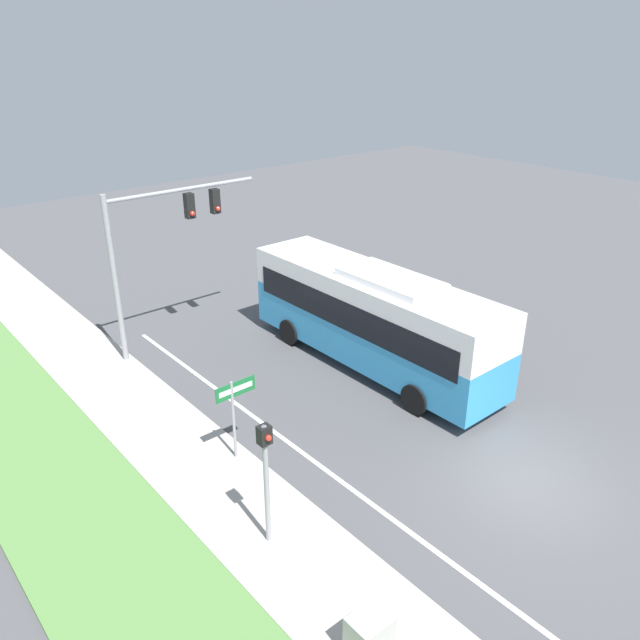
{
  "coord_description": "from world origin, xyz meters",
  "views": [
    {
      "loc": [
        -12.65,
        -6.5,
        10.8
      ],
      "look_at": [
        0.04,
        8.44,
        1.86
      ],
      "focal_mm": 35.0,
      "sensor_mm": 36.0,
      "label": 1
    }
  ],
  "objects_px": {
    "signal_gantry": "(159,236)",
    "pedestrian_signal": "(266,467)",
    "bus": "(373,314)",
    "street_sign": "(235,405)",
    "utility_cabinet": "(369,636)"
  },
  "relations": [
    {
      "from": "pedestrian_signal",
      "to": "utility_cabinet",
      "type": "bearing_deg",
      "value": -94.86
    },
    {
      "from": "utility_cabinet",
      "to": "street_sign",
      "type": "bearing_deg",
      "value": 77.25
    },
    {
      "from": "bus",
      "to": "utility_cabinet",
      "type": "bearing_deg",
      "value": -134.85
    },
    {
      "from": "street_sign",
      "to": "utility_cabinet",
      "type": "bearing_deg",
      "value": -102.75
    },
    {
      "from": "signal_gantry",
      "to": "pedestrian_signal",
      "type": "relative_size",
      "value": 1.88
    },
    {
      "from": "bus",
      "to": "street_sign",
      "type": "distance_m",
      "value": 6.93
    },
    {
      "from": "bus",
      "to": "street_sign",
      "type": "xyz_separation_m",
      "value": [
        -6.75,
        -1.56,
        -0.22
      ]
    },
    {
      "from": "street_sign",
      "to": "bus",
      "type": "bearing_deg",
      "value": 12.98
    },
    {
      "from": "pedestrian_signal",
      "to": "bus",
      "type": "bearing_deg",
      "value": 30.56
    },
    {
      "from": "signal_gantry",
      "to": "street_sign",
      "type": "distance_m",
      "value": 8.12
    },
    {
      "from": "bus",
      "to": "pedestrian_signal",
      "type": "relative_size",
      "value": 3.15
    },
    {
      "from": "utility_cabinet",
      "to": "pedestrian_signal",
      "type": "bearing_deg",
      "value": 85.14
    },
    {
      "from": "bus",
      "to": "pedestrian_signal",
      "type": "distance_m",
      "value": 9.27
    },
    {
      "from": "signal_gantry",
      "to": "street_sign",
      "type": "relative_size",
      "value": 2.44
    },
    {
      "from": "street_sign",
      "to": "signal_gantry",
      "type": "bearing_deg",
      "value": 75.72
    }
  ]
}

